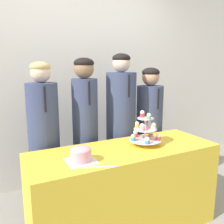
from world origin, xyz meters
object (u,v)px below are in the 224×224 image
object	(u,v)px
cupcake_stand	(145,131)
student_0	(45,148)
cake_knife	(90,167)
student_1	(86,137)
round_cake	(81,154)
student_3	(149,134)
student_2	(121,133)

from	to	relation	value
cupcake_stand	student_0	size ratio (longest dim) A/B	0.21
cake_knife	student_1	size ratio (longest dim) A/B	0.18
round_cake	student_0	xyz separation A→B (m)	(-0.15, 0.59, -0.11)
cupcake_stand	student_0	bearing A→B (deg)	149.08
cupcake_stand	student_3	xyz separation A→B (m)	(0.39, 0.48, -0.21)
student_0	student_3	xyz separation A→B (m)	(1.19, 0.00, -0.03)
cupcake_stand	student_1	xyz separation A→B (m)	(-0.39, 0.48, -0.14)
student_0	student_3	distance (m)	1.19
round_cake	student_0	distance (m)	0.62
student_0	cake_knife	bearing A→B (deg)	-75.97
cupcake_stand	student_3	size ratio (longest dim) A/B	0.21
cake_knife	student_2	xyz separation A→B (m)	(0.64, 0.71, -0.02)
cupcake_stand	student_3	world-z (taller)	student_3
student_1	student_3	xyz separation A→B (m)	(0.78, 0.00, -0.07)
student_0	student_2	bearing A→B (deg)	0.00
student_1	student_2	size ratio (longest dim) A/B	0.97
cake_knife	student_0	size ratio (longest dim) A/B	0.18
student_0	student_2	size ratio (longest dim) A/B	0.95
cake_knife	student_3	bearing A→B (deg)	54.95
cake_knife	student_3	distance (m)	1.24
round_cake	student_0	size ratio (longest dim) A/B	0.14
cake_knife	cupcake_stand	distance (m)	0.68
student_2	round_cake	bearing A→B (deg)	-138.47
cupcake_stand	student_2	xyz separation A→B (m)	(0.02, 0.48, -0.14)
student_0	student_1	xyz separation A→B (m)	(0.41, -0.00, 0.04)
round_cake	cake_knife	distance (m)	0.14
round_cake	student_1	bearing A→B (deg)	66.51
cake_knife	student_1	world-z (taller)	student_1
round_cake	student_1	world-z (taller)	student_1
student_1	cake_knife	bearing A→B (deg)	-107.97
student_3	student_0	bearing A→B (deg)	-180.00
round_cake	student_2	size ratio (longest dim) A/B	0.13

